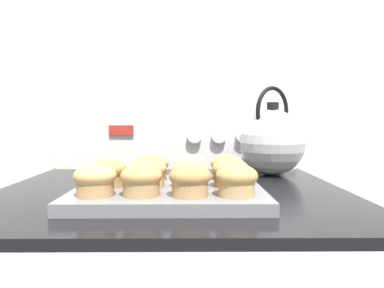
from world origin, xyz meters
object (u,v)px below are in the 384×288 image
at_px(muffin_r1_c0, 108,173).
at_px(muffin_r1_c2, 191,173).
at_px(muffin_r0_c2, 190,180).
at_px(muffin_r2_c1, 152,167).
at_px(muffin_r1_c1, 148,173).
at_px(tea_kettle, 272,141).
at_px(muffin_r0_c0, 95,180).
at_px(muffin_r0_c3, 237,180).
at_px(muffin_pan, 169,192).
at_px(muffin_r0_c1, 141,180).
at_px(muffin_r2_c2, 190,167).
at_px(muffin_r1_c3, 231,173).
at_px(muffin_r2_c3, 227,167).

xyz_separation_m(muffin_r1_c0, muffin_r1_c2, (0.16, -0.01, 0.00)).
xyz_separation_m(muffin_r0_c2, muffin_r2_c1, (-0.08, 0.16, 0.00)).
xyz_separation_m(muffin_r1_c2, muffin_r2_c1, (-0.08, 0.08, 0.00)).
height_order(muffin_r1_c1, tea_kettle, tea_kettle).
height_order(muffin_r0_c0, muffin_r0_c3, same).
height_order(muffin_r0_c3, muffin_r2_c1, same).
distance_m(muffin_pan, tea_kettle, 0.39).
bearing_deg(muffin_r0_c0, muffin_r0_c1, 0.83).
bearing_deg(tea_kettle, muffin_r1_c0, -144.96).
distance_m(muffin_pan, muffin_r1_c1, 0.06).
relative_size(muffin_pan, tea_kettle, 1.48).
xyz_separation_m(muffin_pan, muffin_r0_c0, (-0.12, -0.08, 0.04)).
bearing_deg(muffin_r0_c0, muffin_r0_c3, -0.49).
xyz_separation_m(muffin_r0_c1, muffin_r2_c2, (0.08, 0.15, 0.00)).
xyz_separation_m(muffin_r0_c2, muffin_r1_c0, (-0.16, 0.08, 0.00)).
height_order(muffin_r0_c3, tea_kettle, tea_kettle).
xyz_separation_m(muffin_r0_c2, muffin_r2_c2, (0.00, 0.16, 0.00)).
height_order(muffin_r0_c0, muffin_r1_c2, same).
relative_size(muffin_r1_c2, muffin_r1_c3, 1.00).
bearing_deg(muffin_pan, muffin_r2_c2, 61.14).
bearing_deg(muffin_r2_c3, muffin_r2_c1, -179.89).
bearing_deg(muffin_r2_c2, muffin_r2_c1, 179.58).
height_order(muffin_r2_c2, tea_kettle, tea_kettle).
height_order(muffin_r1_c1, muffin_r1_c3, same).
relative_size(muffin_r2_c1, muffin_r2_c3, 1.00).
relative_size(muffin_r1_c1, muffin_r1_c2, 1.00).
bearing_deg(tea_kettle, muffin_r1_c3, -118.22).
bearing_deg(muffin_r0_c3, muffin_r1_c2, 135.12).
xyz_separation_m(muffin_r0_c1, muffin_r1_c3, (0.16, 0.08, 0.00)).
bearing_deg(muffin_r2_c3, muffin_r0_c2, -116.98).
bearing_deg(muffin_r2_c2, muffin_r1_c2, -90.10).
height_order(muffin_r0_c3, muffin_r1_c1, same).
bearing_deg(muffin_r0_c2, muffin_r1_c1, 134.70).
distance_m(muffin_r0_c0, muffin_r0_c2, 0.16).
bearing_deg(muffin_r1_c3, muffin_r2_c3, 88.40).
bearing_deg(muffin_r1_c0, tea_kettle, 35.04).
distance_m(muffin_pan, muffin_r1_c2, 0.06).
bearing_deg(muffin_r0_c3, muffin_r0_c2, -179.39).
height_order(muffin_r0_c2, muffin_r1_c3, same).
bearing_deg(muffin_r1_c3, tea_kettle, 61.78).
relative_size(muffin_r0_c3, muffin_r1_c0, 1.00).
distance_m(muffin_pan, muffin_r1_c3, 0.13).
relative_size(muffin_r0_c0, muffin_r2_c1, 1.00).
bearing_deg(muffin_r2_c2, muffin_r0_c3, -63.58).
xyz_separation_m(muffin_r0_c3, muffin_r1_c3, (-0.00, 0.08, 0.00)).
relative_size(muffin_r1_c0, muffin_r2_c3, 1.00).
xyz_separation_m(muffin_pan, muffin_r0_c2, (0.04, -0.08, 0.04)).
xyz_separation_m(muffin_r1_c2, muffin_r1_c3, (0.08, 0.00, 0.00)).
bearing_deg(muffin_pan, muffin_r1_c1, 179.75).
xyz_separation_m(muffin_pan, muffin_r1_c2, (0.04, -0.00, 0.04)).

